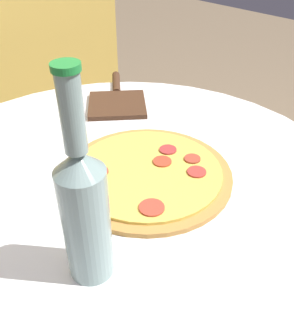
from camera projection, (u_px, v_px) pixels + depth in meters
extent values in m
cylinder|color=white|center=(126.00, 297.00, 0.93)|extent=(0.11, 0.11, 0.68)
cylinder|color=white|center=(120.00, 187.00, 0.72)|extent=(0.94, 0.94, 0.02)
cylinder|color=#B77F3D|center=(147.00, 174.00, 0.73)|extent=(0.33, 0.33, 0.01)
cylinder|color=#E0BC4C|center=(147.00, 171.00, 0.72)|extent=(0.29, 0.29, 0.01)
cylinder|color=#B23E2C|center=(98.00, 172.00, 0.71)|extent=(0.04, 0.04, 0.00)
cylinder|color=#B33D26|center=(162.00, 161.00, 0.74)|extent=(0.04, 0.04, 0.00)
cylinder|color=#A63E2C|center=(192.00, 159.00, 0.75)|extent=(0.03, 0.03, 0.00)
cylinder|color=#B93E2C|center=(152.00, 207.00, 0.63)|extent=(0.04, 0.04, 0.00)
cylinder|color=#B3372F|center=(197.00, 172.00, 0.71)|extent=(0.04, 0.04, 0.00)
cylinder|color=#A23130|center=(168.00, 150.00, 0.77)|extent=(0.04, 0.04, 0.00)
cylinder|color=gray|center=(87.00, 225.00, 0.50)|extent=(0.07, 0.07, 0.18)
cone|color=gray|center=(78.00, 161.00, 0.44)|extent=(0.07, 0.07, 0.03)
cylinder|color=gray|center=(72.00, 114.00, 0.40)|extent=(0.03, 0.03, 0.10)
cylinder|color=#1E8438|center=(66.00, 67.00, 0.37)|extent=(0.03, 0.03, 0.01)
cube|color=#422819|center=(117.00, 105.00, 0.96)|extent=(0.20, 0.20, 0.01)
cylinder|color=#422819|center=(116.00, 83.00, 1.07)|extent=(0.10, 0.11, 0.02)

